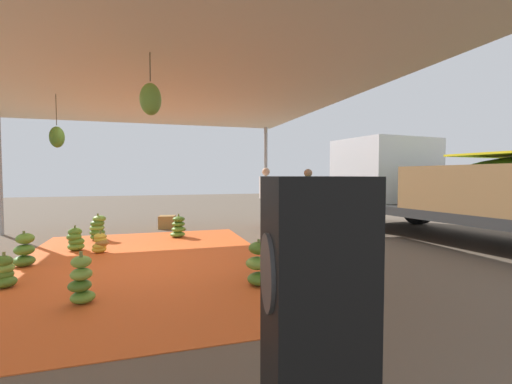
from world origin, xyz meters
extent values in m
plane|color=brown|center=(0.00, 3.00, 0.00)|extent=(40.00, 40.00, 0.00)
cube|color=#E05B23|center=(0.00, 0.00, 0.01)|extent=(6.05, 4.07, 0.01)
cylinder|color=#9EA0A5|center=(-3.80, -3.30, 1.40)|extent=(0.10, 0.10, 2.79)
cylinder|color=#9EA0A5|center=(-3.80, 3.30, 1.40)|extent=(0.10, 0.10, 2.79)
cube|color=beige|center=(0.00, 0.00, 2.82)|extent=(8.00, 7.00, 0.06)
cylinder|color=#4C422D|center=(1.64, 0.11, 2.63)|extent=(0.01, 0.01, 0.32)
ellipsoid|color=#6B9E38|center=(1.64, 0.11, 2.27)|extent=(0.24, 0.24, 0.36)
cylinder|color=#4C422D|center=(-0.92, -1.43, 2.53)|extent=(0.01, 0.01, 0.53)
ellipsoid|color=#477523|center=(-0.92, -1.43, 2.06)|extent=(0.24, 0.24, 0.36)
ellipsoid|color=#477523|center=(1.62, 1.41, 0.09)|extent=(0.36, 0.36, 0.16)
ellipsoid|color=#6B9E38|center=(1.58, 1.39, 0.28)|extent=(0.38, 0.38, 0.16)
ellipsoid|color=#477523|center=(1.57, 1.41, 0.47)|extent=(0.38, 0.38, 0.16)
cylinder|color=olive|center=(1.60, 1.40, 0.53)|extent=(0.04, 0.04, 0.12)
ellipsoid|color=#60932D|center=(1.65, -0.64, 0.08)|extent=(0.27, 0.27, 0.13)
ellipsoid|color=#477523|center=(1.65, -0.66, 0.21)|extent=(0.29, 0.29, 0.13)
ellipsoid|color=#75A83D|center=(1.67, -0.64, 0.33)|extent=(0.31, 0.31, 0.13)
ellipsoid|color=#75A83D|center=(1.64, -0.65, 0.46)|extent=(0.26, 0.26, 0.13)
cylinder|color=olive|center=(1.67, -0.64, 0.52)|extent=(0.04, 0.04, 0.12)
ellipsoid|color=#518428|center=(-2.36, -1.00, 0.08)|extent=(0.46, 0.46, 0.14)
ellipsoid|color=#477523|center=(-2.34, -1.02, 0.18)|extent=(0.36, 0.36, 0.14)
ellipsoid|color=#75A83D|center=(-2.37, -1.03, 0.27)|extent=(0.40, 0.40, 0.14)
ellipsoid|color=#477523|center=(-2.36, -1.02, 0.37)|extent=(0.40, 0.40, 0.14)
ellipsoid|color=#6B9E38|center=(-2.39, -0.98, 0.47)|extent=(0.33, 0.33, 0.14)
cylinder|color=olive|center=(-2.36, -1.01, 0.53)|extent=(0.04, 0.04, 0.12)
ellipsoid|color=#60932D|center=(-2.23, 0.67, 0.07)|extent=(0.46, 0.46, 0.13)
ellipsoid|color=#60932D|center=(-2.24, 0.69, 0.19)|extent=(0.40, 0.40, 0.13)
ellipsoid|color=#518428|center=(-2.27, 0.69, 0.30)|extent=(0.39, 0.39, 0.13)
ellipsoid|color=#477523|center=(-2.24, 0.69, 0.42)|extent=(0.36, 0.36, 0.13)
cylinder|color=olive|center=(-2.26, 0.69, 0.48)|extent=(0.04, 0.04, 0.12)
ellipsoid|color=#477523|center=(-0.32, -1.79, 0.09)|extent=(0.43, 0.43, 0.16)
ellipsoid|color=#518428|center=(-0.31, -1.78, 0.26)|extent=(0.38, 0.38, 0.16)
ellipsoid|color=#60932D|center=(-0.32, -1.77, 0.44)|extent=(0.36, 0.36, 0.16)
cylinder|color=olive|center=(-0.30, -1.77, 0.50)|extent=(0.04, 0.04, 0.12)
ellipsoid|color=#60932D|center=(-1.33, -1.25, 0.09)|extent=(0.39, 0.39, 0.15)
ellipsoid|color=#518428|center=(-1.33, -1.24, 0.18)|extent=(0.39, 0.39, 0.15)
ellipsoid|color=#518428|center=(-1.32, -1.28, 0.27)|extent=(0.36, 0.36, 0.15)
ellipsoid|color=#518428|center=(-1.35, -1.27, 0.36)|extent=(0.34, 0.34, 0.15)
cylinder|color=olive|center=(-1.34, -1.27, 0.42)|extent=(0.04, 0.04, 0.12)
ellipsoid|color=gold|center=(-0.99, -0.81, 0.07)|extent=(0.33, 0.33, 0.13)
ellipsoid|color=gold|center=(-0.99, -0.81, 0.13)|extent=(0.33, 0.33, 0.13)
ellipsoid|color=#996628|center=(-0.99, -0.76, 0.19)|extent=(0.25, 0.25, 0.13)
ellipsoid|color=gold|center=(-1.03, -0.79, 0.24)|extent=(0.30, 0.30, 0.13)
ellipsoid|color=gold|center=(-1.03, -0.80, 0.30)|extent=(0.27, 0.27, 0.13)
cylinder|color=olive|center=(-1.00, -0.79, 0.36)|extent=(0.04, 0.04, 0.12)
ellipsoid|color=#477523|center=(0.79, -1.66, 0.08)|extent=(0.32, 0.32, 0.15)
ellipsoid|color=#477523|center=(0.76, -1.70, 0.17)|extent=(0.33, 0.33, 0.15)
ellipsoid|color=#6B9E38|center=(0.76, -1.68, 0.25)|extent=(0.27, 0.27, 0.15)
ellipsoid|color=#477523|center=(0.77, -1.68, 0.33)|extent=(0.30, 0.30, 0.15)
cylinder|color=olive|center=(0.78, -1.67, 0.39)|extent=(0.04, 0.04, 0.12)
cube|color=#2D2D2D|center=(0.07, 6.64, 0.60)|extent=(7.31, 3.25, 0.20)
cube|color=silver|center=(-2.46, 6.35, 1.55)|extent=(2.23, 2.48, 1.70)
cube|color=#232D38|center=(-3.46, 6.24, 1.89)|extent=(0.25, 1.97, 0.75)
cube|color=olive|center=(1.54, 5.60, 1.15)|extent=(4.37, 0.57, 0.90)
cylinder|color=black|center=(-2.19, 5.24, 0.50)|extent=(1.03, 0.39, 1.00)
cylinder|color=black|center=(-2.45, 7.50, 0.50)|extent=(1.03, 0.39, 1.00)
cylinder|color=maroon|center=(-3.23, 3.08, 0.39)|extent=(0.15, 0.15, 0.79)
cylinder|color=maroon|center=(-3.05, 3.08, 0.39)|extent=(0.15, 0.15, 0.79)
cylinder|color=silver|center=(-3.14, 3.08, 1.08)|extent=(0.36, 0.36, 0.59)
cylinder|color=silver|center=(-3.37, 3.08, 1.12)|extent=(0.11, 0.11, 0.53)
cylinder|color=silver|center=(-2.90, 3.08, 1.12)|extent=(0.11, 0.11, 0.53)
sphere|color=tan|center=(-3.14, 3.08, 1.51)|extent=(0.21, 0.21, 0.21)
cylinder|color=#26262D|center=(-2.23, 3.86, 0.38)|extent=(0.14, 0.14, 0.77)
cylinder|color=#26262D|center=(-2.06, 3.86, 0.38)|extent=(0.14, 0.14, 0.77)
cylinder|color=#337A4C|center=(-2.15, 3.86, 1.06)|extent=(0.35, 0.35, 0.58)
cylinder|color=#337A4C|center=(-2.38, 3.86, 1.09)|extent=(0.11, 0.11, 0.51)
cylinder|color=#337A4C|center=(-1.92, 3.86, 1.09)|extent=(0.11, 0.11, 0.51)
sphere|color=#936B4C|center=(-2.15, 3.86, 1.47)|extent=(0.21, 0.21, 0.21)
cube|color=black|center=(4.47, 0.75, 1.01)|extent=(0.56, 0.47, 0.78)
cylinder|color=#383838|center=(4.47, 0.54, 1.01)|extent=(0.32, 0.08, 0.32)
cube|color=olive|center=(-3.70, 0.50, 0.17)|extent=(0.45, 0.48, 0.34)
camera|label=1|loc=(5.80, 0.09, 1.41)|focal=24.45mm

